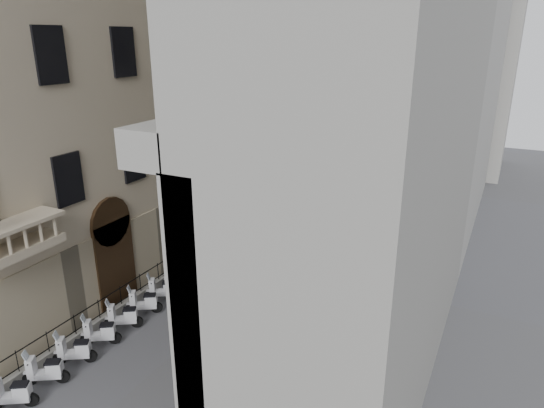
# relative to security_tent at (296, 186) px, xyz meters

# --- Properties ---
(far_building) EXTENTS (22.00, 10.00, 30.00)m
(far_building) POSITION_rel_security_tent_xyz_m (1.24, 22.60, 12.02)
(far_building) COLOR #A29F99
(far_building) RESTS_ON ground
(iron_fence) EXTENTS (0.30, 28.00, 1.40)m
(iron_fence) POSITION_rel_security_tent_xyz_m (-3.06, -7.40, -2.98)
(iron_fence) COLOR black
(iron_fence) RESTS_ON ground
(blue_awning) EXTENTS (1.60, 3.00, 3.00)m
(blue_awning) POSITION_rel_security_tent_xyz_m (5.39, 0.60, -2.98)
(blue_awning) COLOR navy
(blue_awning) RESTS_ON ground
(flag) EXTENTS (1.00, 1.40, 8.20)m
(flag) POSITION_rel_security_tent_xyz_m (-2.76, -20.40, -2.98)
(flag) COLOR #9E0C11
(flag) RESTS_ON ground
(scooter_1) EXTENTS (1.48, 1.22, 1.50)m
(scooter_1) POSITION_rel_security_tent_xyz_m (-1.94, -20.57, -2.98)
(scooter_1) COLOR silver
(scooter_1) RESTS_ON ground
(scooter_2) EXTENTS (1.48, 1.22, 1.50)m
(scooter_2) POSITION_rel_security_tent_xyz_m (-1.94, -19.17, -2.98)
(scooter_2) COLOR silver
(scooter_2) RESTS_ON ground
(scooter_3) EXTENTS (1.48, 1.22, 1.50)m
(scooter_3) POSITION_rel_security_tent_xyz_m (-1.94, -17.76, -2.98)
(scooter_3) COLOR silver
(scooter_3) RESTS_ON ground
(scooter_4) EXTENTS (1.48, 1.22, 1.50)m
(scooter_4) POSITION_rel_security_tent_xyz_m (-1.94, -16.36, -2.98)
(scooter_4) COLOR silver
(scooter_4) RESTS_ON ground
(scooter_5) EXTENTS (1.48, 1.22, 1.50)m
(scooter_5) POSITION_rel_security_tent_xyz_m (-1.94, -14.95, -2.98)
(scooter_5) COLOR silver
(scooter_5) RESTS_ON ground
(scooter_6) EXTENTS (1.48, 1.22, 1.50)m
(scooter_6) POSITION_rel_security_tent_xyz_m (-1.94, -13.55, -2.98)
(scooter_6) COLOR silver
(scooter_6) RESTS_ON ground
(scooter_7) EXTENTS (1.48, 1.22, 1.50)m
(scooter_7) POSITION_rel_security_tent_xyz_m (-1.94, -12.14, -2.98)
(scooter_7) COLOR silver
(scooter_7) RESTS_ON ground
(scooter_8) EXTENTS (1.48, 1.22, 1.50)m
(scooter_8) POSITION_rel_security_tent_xyz_m (-1.94, -10.74, -2.98)
(scooter_8) COLOR silver
(scooter_8) RESTS_ON ground
(scooter_9) EXTENTS (1.48, 1.22, 1.50)m
(scooter_9) POSITION_rel_security_tent_xyz_m (-1.94, -9.33, -2.98)
(scooter_9) COLOR silver
(scooter_9) RESTS_ON ground
(scooter_10) EXTENTS (1.48, 1.22, 1.50)m
(scooter_10) POSITION_rel_security_tent_xyz_m (-1.94, -7.93, -2.98)
(scooter_10) COLOR silver
(scooter_10) RESTS_ON ground
(scooter_11) EXTENTS (1.48, 1.22, 1.50)m
(scooter_11) POSITION_rel_security_tent_xyz_m (-1.94, -6.52, -2.98)
(scooter_11) COLOR silver
(scooter_11) RESTS_ON ground
(scooter_12) EXTENTS (1.48, 1.22, 1.50)m
(scooter_12) POSITION_rel_security_tent_xyz_m (-1.94, -5.12, -2.98)
(scooter_12) COLOR silver
(scooter_12) RESTS_ON ground
(scooter_13) EXTENTS (1.48, 1.22, 1.50)m
(scooter_13) POSITION_rel_security_tent_xyz_m (-1.94, -3.71, -2.98)
(scooter_13) COLOR silver
(scooter_13) RESTS_ON ground
(scooter_14) EXTENTS (1.48, 1.22, 1.50)m
(scooter_14) POSITION_rel_security_tent_xyz_m (-1.94, -2.31, -2.98)
(scooter_14) COLOR silver
(scooter_14) RESTS_ON ground
(scooter_15) EXTENTS (1.48, 1.22, 1.50)m
(scooter_15) POSITION_rel_security_tent_xyz_m (-1.94, -0.90, -2.98)
(scooter_15) COLOR silver
(scooter_15) RESTS_ON ground
(barrier_1) EXTENTS (0.60, 2.40, 1.10)m
(barrier_1) POSITION_rel_security_tent_xyz_m (4.73, -17.24, -2.98)
(barrier_1) COLOR #95989C
(barrier_1) RESTS_ON ground
(barrier_2) EXTENTS (0.60, 2.40, 1.10)m
(barrier_2) POSITION_rel_security_tent_xyz_m (4.73, -14.74, -2.98)
(barrier_2) COLOR #95989C
(barrier_2) RESTS_ON ground
(barrier_3) EXTENTS (0.60, 2.40, 1.10)m
(barrier_3) POSITION_rel_security_tent_xyz_m (4.73, -12.24, -2.98)
(barrier_3) COLOR #95989C
(barrier_3) RESTS_ON ground
(barrier_4) EXTENTS (0.60, 2.40, 1.10)m
(barrier_4) POSITION_rel_security_tent_xyz_m (4.73, -9.74, -2.98)
(barrier_4) COLOR #95989C
(barrier_4) RESTS_ON ground
(barrier_5) EXTENTS (0.60, 2.40, 1.10)m
(barrier_5) POSITION_rel_security_tent_xyz_m (4.73, -7.24, -2.98)
(barrier_5) COLOR #95989C
(barrier_5) RESTS_ON ground
(barrier_6) EXTENTS (0.60, 2.40, 1.10)m
(barrier_6) POSITION_rel_security_tent_xyz_m (4.73, -4.74, -2.98)
(barrier_6) COLOR #95989C
(barrier_6) RESTS_ON ground
(barrier_7) EXTENTS (0.60, 2.40, 1.10)m
(barrier_7) POSITION_rel_security_tent_xyz_m (4.73, -2.24, -2.98)
(barrier_7) COLOR #95989C
(barrier_7) RESTS_ON ground
(barrier_8) EXTENTS (0.60, 2.40, 1.10)m
(barrier_8) POSITION_rel_security_tent_xyz_m (4.73, 0.26, -2.98)
(barrier_8) COLOR #95989C
(barrier_8) RESTS_ON ground
(security_tent) EXTENTS (4.39, 4.39, 3.57)m
(security_tent) POSITION_rel_security_tent_xyz_m (0.00, 0.00, 0.00)
(security_tent) COLOR silver
(security_tent) RESTS_ON ground
(street_lamp) EXTENTS (2.67, 1.13, 8.60)m
(street_lamp) POSITION_rel_security_tent_xyz_m (-2.24, 0.68, 2.17)
(street_lamp) COLOR gray
(street_lamp) RESTS_ON ground
(info_kiosk) EXTENTS (0.56, 0.86, 1.77)m
(info_kiosk) POSITION_rel_security_tent_xyz_m (-2.39, -5.63, -2.09)
(info_kiosk) COLOR black
(info_kiosk) RESTS_ON ground
(pedestrian_a) EXTENTS (0.73, 0.55, 1.83)m
(pedestrian_a) POSITION_rel_security_tent_xyz_m (2.75, -4.98, -2.07)
(pedestrian_a) COLOR black
(pedestrian_a) RESTS_ON ground
(pedestrian_b) EXTENTS (0.91, 0.76, 1.68)m
(pedestrian_b) POSITION_rel_security_tent_xyz_m (2.88, -1.29, -2.14)
(pedestrian_b) COLOR black
(pedestrian_b) RESTS_ON ground
(pedestrian_c) EXTENTS (0.94, 0.67, 1.80)m
(pedestrian_c) POSITION_rel_security_tent_xyz_m (-0.76, 7.85, -2.08)
(pedestrian_c) COLOR black
(pedestrian_c) RESTS_ON ground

